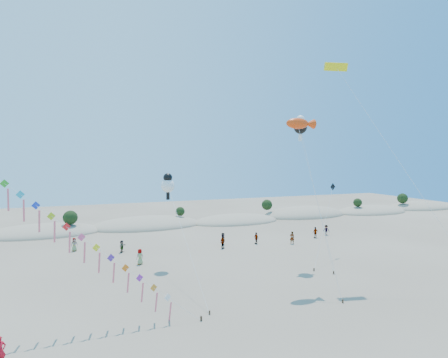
# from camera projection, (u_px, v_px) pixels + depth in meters

# --- Properties ---
(ground) EXTENTS (160.00, 160.00, 0.00)m
(ground) POSITION_uv_depth(u_px,v_px,m) (274.00, 358.00, 21.94)
(ground) COLOR #7A6854
(ground) RESTS_ON ground
(dune_ridge) EXTENTS (145.30, 11.49, 5.57)m
(dune_ridge) POSITION_uv_depth(u_px,v_px,m) (153.00, 225.00, 64.38)
(dune_ridge) COLOR gray
(dune_ridge) RESTS_ON ground
(kite_train) EXTENTS (21.71, 5.63, 17.37)m
(kite_train) POSITION_uv_depth(u_px,v_px,m) (23.00, 198.00, 25.00)
(kite_train) COLOR #3F2D1E
(kite_train) RESTS_ON ground
(fish_kite) EXTENTS (2.98, 6.92, 15.50)m
(fish_kite) POSITION_uv_depth(u_px,v_px,m) (301.00, 124.00, 35.27)
(fish_kite) COLOR #3F2D1E
(fish_kite) RESTS_ON ground
(cartoon_kite_low) EXTENTS (1.47, 14.80, 10.10)m
(cartoon_kite_low) POSITION_uv_depth(u_px,v_px,m) (168.00, 184.00, 40.58)
(cartoon_kite_low) COLOR #3F2D1E
(cartoon_kite_low) RESTS_ON ground
(cartoon_kite_high) EXTENTS (2.00, 6.48, 16.52)m
(cartoon_kite_high) POSITION_uv_depth(u_px,v_px,m) (300.00, 126.00, 42.03)
(cartoon_kite_high) COLOR #3F2D1E
(cartoon_kite_high) RESTS_ON ground
(parafoil_kite) EXTENTS (8.22, 12.21, 21.36)m
(parafoil_kite) POSITION_uv_depth(u_px,v_px,m) (338.00, 70.00, 37.59)
(parafoil_kite) COLOR #3F2D1E
(parafoil_kite) RESTS_ON ground
(dark_kite) EXTENTS (7.00, 5.84, 8.65)m
(dark_kite) POSITION_uv_depth(u_px,v_px,m) (328.00, 208.00, 43.88)
(dark_kite) COLOR #3F2D1E
(dark_kite) RESTS_ON ground
(flyer_foreground) EXTENTS (0.76, 0.69, 1.74)m
(flyer_foreground) POSITION_uv_depth(u_px,v_px,m) (0.00, 352.00, 20.99)
(flyer_foreground) COLOR red
(flyer_foreground) RESTS_ON ground
(beachgoers) EXTENTS (36.65, 9.66, 1.71)m
(beachgoers) POSITION_uv_depth(u_px,v_px,m) (218.00, 240.00, 49.55)
(beachgoers) COLOR slate
(beachgoers) RESTS_ON ground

